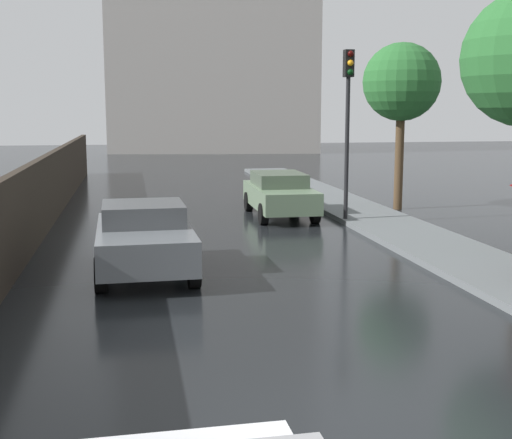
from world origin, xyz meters
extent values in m
cube|color=slate|center=(2.51, 14.26, 0.63)|extent=(1.71, 4.13, 0.63)
cube|color=#4D5C49|center=(2.52, 14.45, 1.15)|extent=(1.48, 2.12, 0.41)
cylinder|color=black|center=(1.77, 15.63, 0.31)|extent=(0.23, 0.62, 0.62)
cylinder|color=black|center=(3.29, 15.61, 0.31)|extent=(0.23, 0.62, 0.62)
cylinder|color=black|center=(1.74, 12.91, 0.31)|extent=(0.23, 0.62, 0.62)
cylinder|color=black|center=(3.26, 12.90, 0.31)|extent=(0.23, 0.62, 0.62)
cube|color=slate|center=(-1.73, 7.48, 0.65)|extent=(1.92, 3.91, 0.66)
cube|color=#494D50|center=(-1.74, 7.73, 1.19)|extent=(1.65, 1.71, 0.42)
cylinder|color=black|center=(-0.86, 6.22, 0.32)|extent=(0.23, 0.65, 0.65)
cylinder|color=black|center=(-2.55, 6.18, 0.32)|extent=(0.23, 0.65, 0.65)
cylinder|color=black|center=(-0.92, 8.77, 0.32)|extent=(0.23, 0.65, 0.65)
cylinder|color=black|center=(-2.60, 8.74, 0.32)|extent=(0.23, 0.65, 0.65)
cylinder|color=black|center=(4.11, 12.68, 2.15)|extent=(0.12, 0.12, 4.03)
cube|color=black|center=(4.11, 12.68, 4.54)|extent=(0.26, 0.26, 0.75)
sphere|color=#360503|center=(4.11, 12.51, 4.79)|extent=(0.17, 0.17, 0.17)
sphere|color=orange|center=(4.11, 12.51, 4.54)|extent=(0.17, 0.17, 0.17)
sphere|color=black|center=(4.11, 12.51, 4.29)|extent=(0.17, 0.17, 0.17)
cylinder|color=#4C3823|center=(6.72, 15.18, 1.64)|extent=(0.28, 0.28, 3.27)
sphere|color=#28662D|center=(6.72, 15.18, 4.15)|extent=(2.51, 2.51, 2.51)
camera|label=1|loc=(-1.94, -6.11, 3.27)|focal=48.05mm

